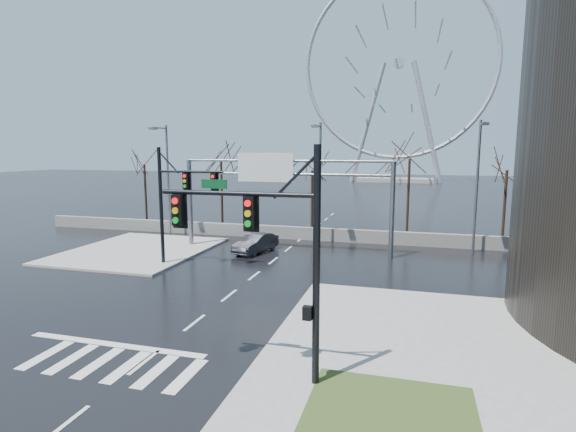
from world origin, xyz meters
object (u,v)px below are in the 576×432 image
(car, at_px, (256,243))
(signal_mast_near, at_px, (275,242))
(signal_mast_far, at_px, (175,195))
(sign_gantry, at_px, (280,185))
(ferris_wheel, at_px, (398,71))

(car, bearing_deg, signal_mast_near, -54.05)
(signal_mast_near, distance_m, signal_mast_far, 17.03)
(signal_mast_far, xyz_separation_m, sign_gantry, (5.49, 6.00, 0.35))
(ferris_wheel, bearing_deg, signal_mast_near, -89.92)
(signal_mast_far, distance_m, sign_gantry, 8.14)
(ferris_wheel, distance_m, car, 85.02)
(signal_mast_far, bearing_deg, ferris_wheel, 82.80)
(signal_mast_far, bearing_deg, car, 54.22)
(signal_mast_near, bearing_deg, ferris_wheel, 90.08)
(signal_mast_far, relative_size, car, 1.81)
(signal_mast_far, relative_size, ferris_wheel, 0.16)
(signal_mast_near, bearing_deg, signal_mast_far, 130.26)
(sign_gantry, distance_m, ferris_wheel, 82.91)
(signal_mast_near, bearing_deg, car, 111.69)
(signal_mast_near, relative_size, ferris_wheel, 0.16)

